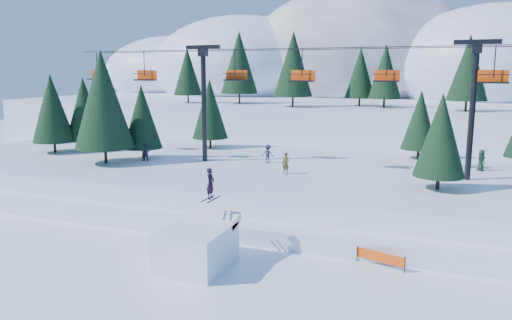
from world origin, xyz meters
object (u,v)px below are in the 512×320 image
(jump_kicker, at_px, (198,245))
(banner_near, at_px, (380,257))
(chairlift, at_px, (307,86))
(banner_far, at_px, (382,252))

(jump_kicker, xyz_separation_m, banner_near, (9.29, 3.56, -0.68))
(chairlift, distance_m, banner_far, 17.24)
(banner_near, relative_size, banner_far, 1.04)
(banner_far, bearing_deg, jump_kicker, -154.34)
(jump_kicker, distance_m, chairlift, 18.87)
(chairlift, relative_size, banner_near, 17.36)
(jump_kicker, distance_m, banner_far, 10.29)
(jump_kicker, relative_size, banner_far, 2.00)
(chairlift, relative_size, banner_far, 18.05)
(chairlift, height_order, banner_far, chairlift)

